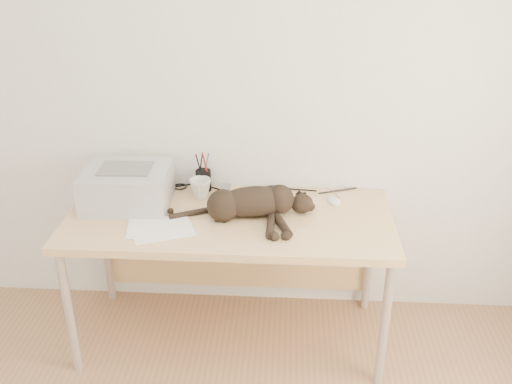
# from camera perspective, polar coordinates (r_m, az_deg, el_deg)

# --- Properties ---
(wall_back) EXTENTS (3.50, 0.00, 3.50)m
(wall_back) POSITION_cam_1_polar(r_m,az_deg,el_deg) (2.92, -2.18, 10.67)
(wall_back) COLOR white
(wall_back) RESTS_ON floor
(desk) EXTENTS (1.60, 0.70, 0.74)m
(desk) POSITION_cam_1_polar(r_m,az_deg,el_deg) (2.94, -2.46, -3.94)
(desk) COLOR #DEC082
(desk) RESTS_ON floor
(printer) EXTENTS (0.43, 0.37, 0.20)m
(printer) POSITION_cam_1_polar(r_m,az_deg,el_deg) (2.95, -12.75, 0.56)
(printer) COLOR #AFAFB4
(printer) RESTS_ON desk
(papers) EXTENTS (0.35, 0.29, 0.01)m
(papers) POSITION_cam_1_polar(r_m,az_deg,el_deg) (2.72, -9.57, -3.62)
(papers) COLOR white
(papers) RESTS_ON desk
(cat) EXTENTS (0.72, 0.34, 0.16)m
(cat) POSITION_cam_1_polar(r_m,az_deg,el_deg) (2.76, -0.66, -1.20)
(cat) COLOR black
(cat) RESTS_ON desk
(mug) EXTENTS (0.16, 0.16, 0.10)m
(mug) POSITION_cam_1_polar(r_m,az_deg,el_deg) (2.97, -5.56, 0.36)
(mug) COLOR silver
(mug) RESTS_ON desk
(pen_cup) EXTENTS (0.08, 0.08, 0.21)m
(pen_cup) POSITION_cam_1_polar(r_m,az_deg,el_deg) (3.05, -5.27, 1.21)
(pen_cup) COLOR black
(pen_cup) RESTS_ON desk
(remote_grey) EXTENTS (0.05, 0.18, 0.02)m
(remote_grey) POSITION_cam_1_polar(r_m,az_deg,el_deg) (3.02, -3.16, -0.00)
(remote_grey) COLOR slate
(remote_grey) RESTS_ON desk
(remote_black) EXTENTS (0.09, 0.20, 0.02)m
(remote_black) POSITION_cam_1_polar(r_m,az_deg,el_deg) (2.82, -2.98, -1.97)
(remote_black) COLOR black
(remote_black) RESTS_ON desk
(mouse) EXTENTS (0.09, 0.12, 0.03)m
(mouse) POSITION_cam_1_polar(r_m,az_deg,el_deg) (2.95, 7.80, -0.70)
(mouse) COLOR white
(mouse) RESTS_ON desk
(cable_tangle) EXTENTS (1.36, 0.09, 0.01)m
(cable_tangle) POSITION_cam_1_polar(r_m,az_deg,el_deg) (3.07, -2.10, 0.40)
(cable_tangle) COLOR black
(cable_tangle) RESTS_ON desk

